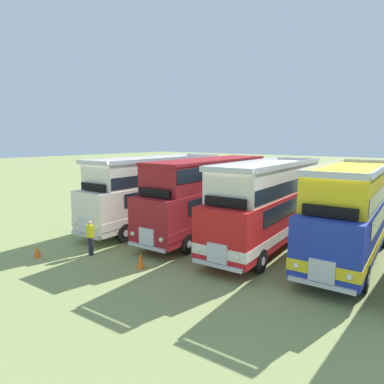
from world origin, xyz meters
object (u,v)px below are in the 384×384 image
object	(u,v)px
bus_first_in_row	(159,189)
marshal_person	(90,237)
bus_second_in_row	(209,193)
bus_fourth_in_row	(351,211)
cone_near_end	(37,251)
cone_mid_row	(141,260)
bus_third_in_row	(269,202)

from	to	relation	value
bus_first_in_row	marshal_person	bearing A→B (deg)	-76.05
bus_second_in_row	bus_fourth_in_row	bearing A→B (deg)	2.12
marshal_person	cone_near_end	bearing A→B (deg)	-135.08
bus_second_in_row	marshal_person	world-z (taller)	bus_second_in_row
cone_near_end	bus_second_in_row	bearing A→B (deg)	64.77
bus_first_in_row	bus_second_in_row	size ratio (longest dim) A/B	1.06
cone_mid_row	marshal_person	distance (m)	3.26
bus_second_in_row	bus_third_in_row	size ratio (longest dim) A/B	1.04
bus_first_in_row	cone_near_end	size ratio (longest dim) A/B	19.96
bus_third_in_row	cone_mid_row	size ratio (longest dim) A/B	14.60
bus_third_in_row	cone_mid_row	distance (m)	7.34
bus_second_in_row	bus_fourth_in_row	world-z (taller)	bus_fourth_in_row
bus_second_in_row	bus_fourth_in_row	size ratio (longest dim) A/B	1.09
bus_first_in_row	bus_second_in_row	distance (m)	3.93
bus_first_in_row	bus_second_in_row	bearing A→B (deg)	3.26
bus_third_in_row	marshal_person	size ratio (longest dim) A/B	6.16
bus_first_in_row	cone_mid_row	world-z (taller)	bus_first_in_row
bus_first_in_row	bus_fourth_in_row	bearing A→B (deg)	2.50
bus_first_in_row	marshal_person	xyz separation A→B (m)	(1.64, -6.62, -1.48)
cone_near_end	marshal_person	distance (m)	2.59
cone_near_end	marshal_person	size ratio (longest dim) A/B	0.34
bus_first_in_row	bus_second_in_row	xyz separation A→B (m)	(3.92, 0.22, 0.11)
bus_first_in_row	bus_fourth_in_row	world-z (taller)	same
bus_fourth_in_row	cone_mid_row	distance (m)	9.93
bus_third_in_row	marshal_person	distance (m)	9.24
cone_mid_row	bus_third_in_row	bearing A→B (deg)	64.91
bus_first_in_row	marshal_person	world-z (taller)	bus_first_in_row
bus_second_in_row	cone_near_end	xyz separation A→B (m)	(-4.07, -8.63, -2.18)
bus_first_in_row	marshal_person	distance (m)	6.98
bus_third_in_row	cone_near_end	bearing A→B (deg)	-133.30
bus_first_in_row	bus_fourth_in_row	distance (m)	11.78
bus_fourth_in_row	marshal_person	xyz separation A→B (m)	(-10.12, -7.13, -1.47)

